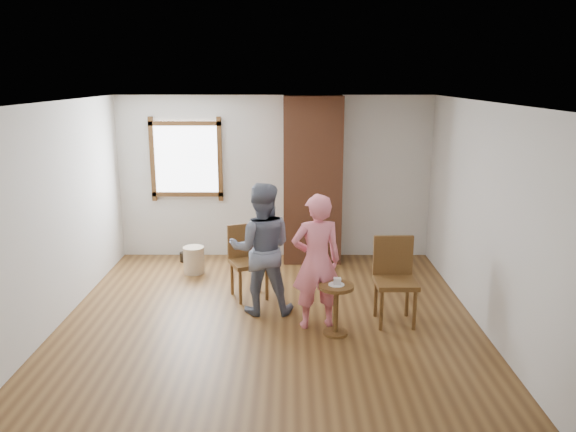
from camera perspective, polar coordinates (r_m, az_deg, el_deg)
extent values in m
plane|color=brown|center=(6.77, -1.96, -11.14)|extent=(5.50, 5.50, 0.00)
cube|color=silver|center=(9.02, -1.38, 3.92)|extent=(5.00, 0.04, 2.60)
cube|color=silver|center=(6.90, -23.29, -0.37)|extent=(0.04, 5.50, 2.60)
cube|color=silver|center=(6.71, 19.78, -0.43)|extent=(0.04, 5.50, 2.60)
cube|color=white|center=(6.14, -2.17, 11.41)|extent=(5.00, 5.50, 0.04)
cube|color=#573619|center=(9.08, -10.31, 5.69)|extent=(1.14, 0.06, 1.34)
cube|color=white|center=(9.10, -10.28, 5.70)|extent=(1.00, 0.02, 1.20)
cube|color=brown|center=(8.78, 2.50, 3.63)|extent=(0.90, 0.50, 2.60)
cylinder|color=tan|center=(8.55, -9.54, -4.43)|extent=(0.37, 0.37, 0.40)
cylinder|color=black|center=(9.13, -10.47, -4.11)|extent=(0.17, 0.17, 0.15)
cube|color=brown|center=(7.46, -3.99, -4.76)|extent=(0.59, 0.59, 0.05)
cylinder|color=brown|center=(7.32, -4.87, -7.15)|extent=(0.04, 0.04, 0.48)
cylinder|color=brown|center=(7.43, -2.16, -6.78)|extent=(0.04, 0.04, 0.48)
cylinder|color=brown|center=(7.65, -5.71, -6.22)|extent=(0.04, 0.04, 0.48)
cylinder|color=brown|center=(7.75, -3.10, -5.89)|extent=(0.04, 0.04, 0.48)
cube|color=brown|center=(7.57, -4.51, -2.56)|extent=(0.43, 0.21, 0.48)
cube|color=brown|center=(6.79, 10.88, -6.65)|extent=(0.49, 0.49, 0.06)
cylinder|color=brown|center=(6.67, 9.46, -9.34)|extent=(0.05, 0.05, 0.51)
cylinder|color=brown|center=(6.75, 12.74, -9.22)|extent=(0.05, 0.05, 0.51)
cylinder|color=brown|center=(7.02, 8.90, -8.10)|extent=(0.05, 0.05, 0.51)
cylinder|color=brown|center=(7.09, 12.01, -8.00)|extent=(0.05, 0.05, 0.51)
cube|color=brown|center=(6.90, 10.62, -4.03)|extent=(0.48, 0.06, 0.51)
cylinder|color=brown|center=(6.38, 4.93, -7.15)|extent=(0.40, 0.40, 0.04)
cylinder|color=brown|center=(6.49, 4.88, -9.54)|extent=(0.06, 0.06, 0.54)
cylinder|color=brown|center=(6.61, 4.83, -11.73)|extent=(0.28, 0.28, 0.03)
cylinder|color=white|center=(6.37, 4.94, -6.95)|extent=(0.18, 0.18, 0.01)
cube|color=silver|center=(6.36, 5.03, -6.66)|extent=(0.08, 0.07, 0.06)
imported|color=#121A31|center=(6.90, -2.72, -3.34)|extent=(0.81, 0.63, 1.64)
imported|color=pink|center=(6.49, 2.91, -4.65)|extent=(0.64, 0.48, 1.60)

